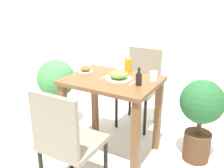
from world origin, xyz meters
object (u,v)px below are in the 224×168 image
chair_far (140,82)px  food_plate (119,76)px  drink_cup (153,76)px  sauce_bottle (139,78)px  potted_plant_left (57,84)px  potted_plant_right (201,112)px  juice_glass (128,65)px  chair_near (66,140)px  side_plate (85,70)px

chair_far → food_plate: chair_far is taller
drink_cup → sauce_bottle: size_ratio=0.54×
potted_plant_left → potted_plant_right: bearing=4.3°
food_plate → juice_glass: juice_glass is taller
potted_plant_left → potted_plant_right: potted_plant_left is taller
chair_near → sauce_bottle: (0.27, 0.67, 0.32)m
chair_far → juice_glass: 0.55m
chair_near → chair_far: size_ratio=1.00×
side_plate → drink_cup: bearing=6.9°
potted_plant_left → sauce_bottle: bearing=-10.2°
food_plate → potted_plant_left: (-0.89, 0.15, -0.29)m
juice_glass → side_plate: bearing=-150.0°
chair_near → potted_plant_left: (-0.84, 0.87, 0.00)m
food_plate → sauce_bottle: (0.22, -0.05, 0.02)m
potted_plant_right → juice_glass: bearing=-178.4°
potted_plant_right → sauce_bottle: bearing=-146.7°
food_plate → side_plate: food_plate is taller
chair_near → juice_glass: juice_glass is taller
side_plate → potted_plant_right: side_plate is taller
juice_glass → potted_plant_right: 0.81m
side_plate → chair_far: bearing=64.1°
side_plate → chair_near: bearing=-65.4°
food_plate → sauce_bottle: 0.22m
drink_cup → juice_glass: size_ratio=0.63×
drink_cup → side_plate: bearing=-173.1°
side_plate → sauce_bottle: bearing=-8.1°
chair_near → drink_cup: bearing=-111.7°
food_plate → potted_plant_left: food_plate is taller
chair_near → potted_plant_right: (0.76, 0.99, -0.02)m
chair_far → drink_cup: bearing=-57.4°
sauce_bottle → food_plate: bearing=168.0°
chair_near → side_plate: chair_near is taller
chair_far → juice_glass: juice_glass is taller
juice_glass → potted_plant_left: bearing=-173.4°
food_plate → juice_glass: (-0.03, 0.25, 0.03)m
chair_near → sauce_bottle: bearing=-111.7°
sauce_bottle → potted_plant_left: (-1.11, 0.20, -0.32)m
potted_plant_right → chair_near: bearing=-127.3°
juice_glass → potted_plant_right: size_ratio=0.17×
juice_glass → potted_plant_left: juice_glass is taller
chair_far → food_plate: size_ratio=3.74×
chair_near → sauce_bottle: size_ratio=5.63×
food_plate → drink_cup: (0.29, 0.12, 0.01)m
side_plate → juice_glass: juice_glass is taller
chair_near → chair_far: (-0.03, 1.42, 0.00)m
chair_far → potted_plant_right: chair_far is taller
chair_near → food_plate: bearing=-94.0°
side_plate → sauce_bottle: size_ratio=0.92×
drink_cup → potted_plant_right: bearing=19.7°
chair_near → chair_far: 1.42m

